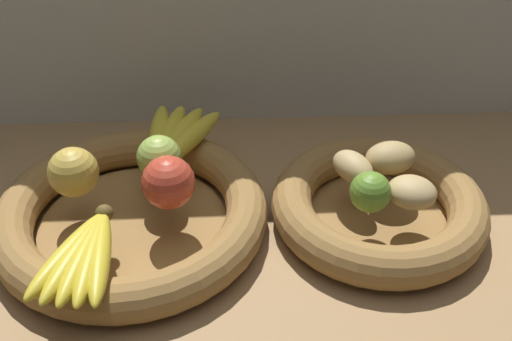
{
  "coord_description": "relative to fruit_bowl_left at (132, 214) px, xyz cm",
  "views": [
    {
      "loc": [
        -5.13,
        -68.62,
        59.52
      ],
      "look_at": [
        -1.94,
        -1.46,
        9.93
      ],
      "focal_mm": 42.46,
      "sensor_mm": 36.0,
      "label": 1
    }
  ],
  "objects": [
    {
      "name": "banana_bunch_back",
      "position": [
        5.59,
        12.46,
        4.69
      ],
      "size": [
        12.3,
        19.5,
        3.08
      ],
      "color": "yellow",
      "rests_on": "fruit_bowl_left"
    },
    {
      "name": "lime_near",
      "position": [
        33.2,
        -4.02,
        5.98
      ],
      "size": [
        5.67,
        5.67,
        5.67
      ],
      "primitive_type": "sphere",
      "color": "olive",
      "rests_on": "fruit_bowl_right"
    },
    {
      "name": "banana_bunch_front",
      "position": [
        -3.8,
        -12.77,
        4.49
      ],
      "size": [
        10.62,
        17.67,
        2.68
      ],
      "color": "gold",
      "rests_on": "fruit_bowl_left"
    },
    {
      "name": "fruit_bowl_left",
      "position": [
        0.0,
        0.0,
        0.0
      ],
      "size": [
        39.21,
        39.21,
        5.93
      ],
      "color": "olive",
      "rests_on": "ground_plane"
    },
    {
      "name": "potato_small",
      "position": [
        39.19,
        -3.32,
        5.18
      ],
      "size": [
        8.47,
        8.0,
        4.06
      ],
      "primitive_type": "ellipsoid",
      "rotation": [
        0.0,
        0.0,
        2.78
      ],
      "color": "tan",
      "rests_on": "fruit_bowl_right"
    },
    {
      "name": "apple_green_back",
      "position": [
        4.13,
        4.9,
        6.4
      ],
      "size": [
        6.51,
        6.51,
        6.51
      ],
      "primitive_type": "sphere",
      "color": "#99B74C",
      "rests_on": "fruit_bowl_left"
    },
    {
      "name": "ground_plane",
      "position": [
        19.88,
        1.46,
        -4.28
      ],
      "size": [
        140.0,
        90.0,
        3.0
      ],
      "primitive_type": "cube",
      "color": "#9E774C"
    },
    {
      "name": "apple_red_right",
      "position": [
        5.96,
        -1.74,
        6.84
      ],
      "size": [
        7.37,
        7.37,
        7.37
      ],
      "primitive_type": "sphere",
      "color": "#CC422D",
      "rests_on": "fruit_bowl_left"
    },
    {
      "name": "fruit_bowl_right",
      "position": [
        35.87,
        0.0,
        0.01
      ],
      "size": [
        31.44,
        31.44,
        5.93
      ],
      "color": "olive",
      "rests_on": "ground_plane"
    },
    {
      "name": "potato_oblong",
      "position": [
        32.14,
        2.9,
        5.16
      ],
      "size": [
        7.61,
        8.68,
        4.01
      ],
      "primitive_type": "ellipsoid",
      "rotation": [
        0.0,
        0.0,
        5.21
      ],
      "color": "tan",
      "rests_on": "fruit_bowl_right"
    },
    {
      "name": "apple_golden_left",
      "position": [
        -7.43,
        1.5,
        6.69
      ],
      "size": [
        7.07,
        7.07,
        7.07
      ],
      "primitive_type": "sphere",
      "color": "gold",
      "rests_on": "fruit_bowl_left"
    },
    {
      "name": "potato_back",
      "position": [
        37.95,
        4.56,
        5.47
      ],
      "size": [
        8.58,
        7.25,
        4.64
      ],
      "primitive_type": "ellipsoid",
      "rotation": [
        0.0,
        0.0,
        0.21
      ],
      "color": "tan",
      "rests_on": "fruit_bowl_right"
    }
  ]
}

